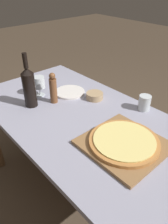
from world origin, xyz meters
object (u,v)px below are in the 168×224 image
(pepper_mill, at_px, (53,89))
(small_bowl, at_px, (95,96))
(pizza, at_px, (124,141))
(wine_glass, at_px, (39,83))
(wine_bottle, at_px, (29,87))

(pepper_mill, distance_m, small_bowl, 0.28)
(pizza, bearing_deg, wine_glass, 92.21)
(wine_bottle, bearing_deg, small_bowl, -29.47)
(wine_glass, bearing_deg, pizza, -87.79)
(pepper_mill, relative_size, small_bowl, 1.81)
(pepper_mill, bearing_deg, small_bowl, -32.11)
(wine_bottle, bearing_deg, pizza, -77.49)
(small_bowl, bearing_deg, wine_glass, 131.03)
(wine_bottle, relative_size, wine_glass, 2.50)
(wine_glass, distance_m, small_bowl, 0.39)
(wine_bottle, distance_m, small_bowl, 0.44)
(pizza, height_order, wine_bottle, wine_bottle)
(wine_bottle, relative_size, small_bowl, 3.02)
(pizza, relative_size, pepper_mill, 1.69)
(pizza, height_order, wine_glass, wine_glass)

